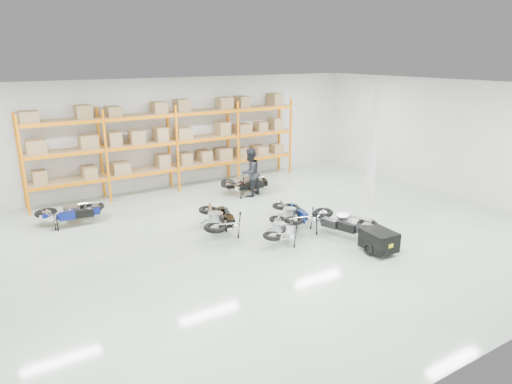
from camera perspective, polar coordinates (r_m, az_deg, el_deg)
room at (r=13.28m, az=0.12°, el=3.10°), size 18.00×18.00×18.00m
pallet_rack at (r=18.94m, az=-10.38°, el=7.02°), size 11.28×0.98×3.62m
structural_column at (r=16.90m, az=14.37°, el=5.57°), size 0.25×0.25×4.50m
moto_blue_centre at (r=14.96m, az=4.68°, el=-2.25°), size 1.32×1.89×1.11m
moto_silver_left at (r=13.70m, az=3.25°, el=-4.16°), size 1.69×1.76×1.06m
moto_black_far_left at (r=14.28m, az=-4.63°, el=-2.88°), size 1.58×2.17×1.27m
moto_touring_right at (r=14.34m, az=10.53°, el=-3.12°), size 1.44×2.09×1.23m
trailer at (r=13.36m, az=15.10°, el=-5.86°), size 0.82×1.57×0.65m
moto_back_a at (r=16.16m, az=-22.01°, el=-1.94°), size 1.88×1.11×1.15m
moto_back_b at (r=16.26m, az=-22.52°, el=-1.98°), size 1.71×0.89×1.09m
moto_back_c at (r=18.21m, az=-1.18°, el=1.32°), size 1.79×0.99×1.12m
moto_back_d at (r=18.72m, az=-1.43°, el=1.74°), size 1.83×1.13×1.11m
person_back at (r=17.89m, az=-0.74°, el=2.46°), size 1.15×1.04×1.92m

